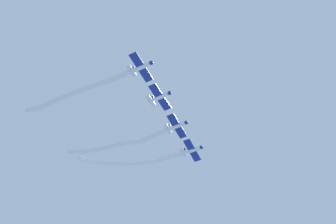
{
  "coord_description": "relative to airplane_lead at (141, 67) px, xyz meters",
  "views": [
    {
      "loc": [
        41.94,
        35.58,
        6.31
      ],
      "look_at": [
        0.83,
        3.66,
        69.99
      ],
      "focal_mm": 48.6,
      "sensor_mm": 36.0,
      "label": 1
    }
  ],
  "objects": [
    {
      "name": "smoke_trail_right_wing",
      "position": [
        -10.17,
        -14.08,
        -1.01
      ],
      "size": [
        9.03,
        17.73,
        2.58
      ],
      "color": "white"
    },
    {
      "name": "airplane_slot",
      "position": [
        -21.1,
        -4.7,
        0.3
      ],
      "size": [
        6.3,
        4.8,
        1.55
      ],
      "rotation": [
        0.0,
        0.0,
        1.82
      ],
      "color": "silver"
    },
    {
      "name": "smoke_trail_lead",
      "position": [
        3.23,
        -11.45,
        -0.99
      ],
      "size": [
        6.75,
        19.25,
        2.91
      ],
      "color": "white"
    },
    {
      "name": "smoke_trail_slot",
      "position": [
        -16.35,
        -16.34,
        0.83
      ],
      "size": [
        11.3,
        18.73,
        2.47
      ],
      "color": "white"
    },
    {
      "name": "airplane_right_wing",
      "position": [
        -14.06,
        -3.14,
        0.0
      ],
      "size": [
        6.3,
        4.79,
        1.55
      ],
      "rotation": [
        0.0,
        0.0,
        1.79
      ],
      "color": "silver"
    },
    {
      "name": "airplane_lead",
      "position": [
        0.0,
        0.0,
        0.0
      ],
      "size": [
        6.3,
        4.78,
        1.55
      ],
      "rotation": [
        0.0,
        0.0,
        1.77
      ],
      "color": "silver"
    },
    {
      "name": "airplane_left_wing",
      "position": [
        -7.03,
        -1.57,
        0.3
      ],
      "size": [
        6.3,
        4.76,
        1.55
      ],
      "rotation": [
        0.0,
        0.0,
        1.75
      ],
      "color": "silver"
    }
  ]
}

